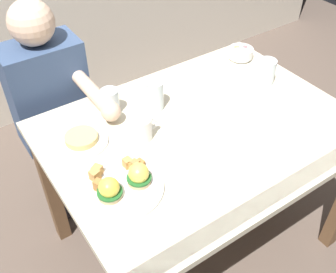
{
  "coord_description": "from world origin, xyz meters",
  "views": [
    {
      "loc": [
        -0.78,
        -0.91,
        1.75
      ],
      "look_at": [
        -0.17,
        0.0,
        0.78
      ],
      "focal_mm": 42.34,
      "sensor_mm": 36.0,
      "label": 1
    }
  ],
  "objects_px": {
    "fork": "(192,80)",
    "water_glass_far": "(110,103)",
    "eggs_benedict_plate": "(123,184)",
    "coffee_mug": "(142,128)",
    "fruit_bowl": "(241,53)",
    "side_plate": "(82,140)",
    "diner_person": "(54,105)",
    "dining_table": "(201,148)",
    "water_glass_extra": "(266,73)",
    "water_glass_near": "(155,97)"
  },
  "relations": [
    {
      "from": "fork",
      "to": "water_glass_far",
      "type": "xyz_separation_m",
      "value": [
        -0.42,
        -0.01,
        0.05
      ]
    },
    {
      "from": "eggs_benedict_plate",
      "to": "coffee_mug",
      "type": "height_order",
      "value": "coffee_mug"
    },
    {
      "from": "fruit_bowl",
      "to": "water_glass_far",
      "type": "xyz_separation_m",
      "value": [
        -0.74,
        -0.03,
        0.02
      ]
    },
    {
      "from": "eggs_benedict_plate",
      "to": "side_plate",
      "type": "relative_size",
      "value": 1.35
    },
    {
      "from": "fruit_bowl",
      "to": "diner_person",
      "type": "bearing_deg",
      "value": 162.45
    },
    {
      "from": "dining_table",
      "to": "water_glass_extra",
      "type": "distance_m",
      "value": 0.47
    },
    {
      "from": "eggs_benedict_plate",
      "to": "water_glass_near",
      "type": "xyz_separation_m",
      "value": [
        0.33,
        0.32,
        0.03
      ]
    },
    {
      "from": "dining_table",
      "to": "water_glass_near",
      "type": "height_order",
      "value": "water_glass_near"
    },
    {
      "from": "dining_table",
      "to": "water_glass_far",
      "type": "bearing_deg",
      "value": 130.52
    },
    {
      "from": "fork",
      "to": "diner_person",
      "type": "bearing_deg",
      "value": 151.85
    },
    {
      "from": "water_glass_extra",
      "to": "water_glass_far",
      "type": "bearing_deg",
      "value": 164.0
    },
    {
      "from": "fruit_bowl",
      "to": "water_glass_near",
      "type": "distance_m",
      "value": 0.58
    },
    {
      "from": "water_glass_near",
      "to": "side_plate",
      "type": "distance_m",
      "value": 0.35
    },
    {
      "from": "fork",
      "to": "eggs_benedict_plate",
      "type": "bearing_deg",
      "value": -145.68
    },
    {
      "from": "eggs_benedict_plate",
      "to": "fork",
      "type": "height_order",
      "value": "eggs_benedict_plate"
    },
    {
      "from": "fork",
      "to": "water_glass_extra",
      "type": "distance_m",
      "value": 0.33
    },
    {
      "from": "side_plate",
      "to": "water_glass_far",
      "type": "bearing_deg",
      "value": 29.14
    },
    {
      "from": "eggs_benedict_plate",
      "to": "water_glass_near",
      "type": "distance_m",
      "value": 0.46
    },
    {
      "from": "fruit_bowl",
      "to": "diner_person",
      "type": "relative_size",
      "value": 0.11
    },
    {
      "from": "eggs_benedict_plate",
      "to": "diner_person",
      "type": "xyz_separation_m",
      "value": [
        0.02,
        0.7,
        -0.12
      ]
    },
    {
      "from": "coffee_mug",
      "to": "eggs_benedict_plate",
      "type": "bearing_deg",
      "value": -135.03
    },
    {
      "from": "coffee_mug",
      "to": "water_glass_far",
      "type": "xyz_separation_m",
      "value": [
        -0.03,
        0.2,
        -0.0
      ]
    },
    {
      "from": "water_glass_far",
      "to": "diner_person",
      "type": "bearing_deg",
      "value": 115.43
    },
    {
      "from": "coffee_mug",
      "to": "water_glass_near",
      "type": "distance_m",
      "value": 0.19
    },
    {
      "from": "dining_table",
      "to": "eggs_benedict_plate",
      "type": "height_order",
      "value": "eggs_benedict_plate"
    },
    {
      "from": "fork",
      "to": "side_plate",
      "type": "height_order",
      "value": "side_plate"
    },
    {
      "from": "fruit_bowl",
      "to": "water_glass_far",
      "type": "height_order",
      "value": "water_glass_far"
    },
    {
      "from": "fruit_bowl",
      "to": "side_plate",
      "type": "bearing_deg",
      "value": -171.97
    },
    {
      "from": "water_glass_extra",
      "to": "water_glass_near",
      "type": "bearing_deg",
      "value": 166.66
    },
    {
      "from": "fruit_bowl",
      "to": "side_plate",
      "type": "height_order",
      "value": "fruit_bowl"
    },
    {
      "from": "dining_table",
      "to": "side_plate",
      "type": "relative_size",
      "value": 6.0
    },
    {
      "from": "water_glass_near",
      "to": "diner_person",
      "type": "height_order",
      "value": "diner_person"
    },
    {
      "from": "water_glass_near",
      "to": "dining_table",
      "type": "bearing_deg",
      "value": -69.42
    },
    {
      "from": "water_glass_far",
      "to": "eggs_benedict_plate",
      "type": "bearing_deg",
      "value": -112.54
    },
    {
      "from": "fruit_bowl",
      "to": "water_glass_far",
      "type": "distance_m",
      "value": 0.74
    },
    {
      "from": "dining_table",
      "to": "side_plate",
      "type": "height_order",
      "value": "side_plate"
    },
    {
      "from": "water_glass_near",
      "to": "side_plate",
      "type": "relative_size",
      "value": 0.64
    },
    {
      "from": "diner_person",
      "to": "side_plate",
      "type": "bearing_deg",
      "value": -94.56
    },
    {
      "from": "fork",
      "to": "side_plate",
      "type": "bearing_deg",
      "value": -170.05
    },
    {
      "from": "dining_table",
      "to": "side_plate",
      "type": "bearing_deg",
      "value": 155.86
    },
    {
      "from": "water_glass_extra",
      "to": "diner_person",
      "type": "bearing_deg",
      "value": 148.68
    },
    {
      "from": "dining_table",
      "to": "coffee_mug",
      "type": "relative_size",
      "value": 10.77
    },
    {
      "from": "eggs_benedict_plate",
      "to": "coffee_mug",
      "type": "bearing_deg",
      "value": 44.97
    },
    {
      "from": "dining_table",
      "to": "fork",
      "type": "relative_size",
      "value": 9.38
    },
    {
      "from": "eggs_benedict_plate",
      "to": "diner_person",
      "type": "relative_size",
      "value": 0.24
    },
    {
      "from": "eggs_benedict_plate",
      "to": "fruit_bowl",
      "type": "xyz_separation_m",
      "value": [
        0.9,
        0.42,
        0.0
      ]
    },
    {
      "from": "fruit_bowl",
      "to": "fork",
      "type": "relative_size",
      "value": 0.94
    },
    {
      "from": "fork",
      "to": "water_glass_far",
      "type": "distance_m",
      "value": 0.42
    },
    {
      "from": "fruit_bowl",
      "to": "side_plate",
      "type": "relative_size",
      "value": 0.6
    },
    {
      "from": "eggs_benedict_plate",
      "to": "fork",
      "type": "distance_m",
      "value": 0.71
    }
  ]
}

